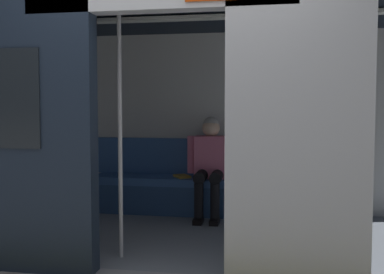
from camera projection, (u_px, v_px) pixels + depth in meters
The scene contains 6 objects.
train_car at pixel (180, 84), 4.56m from camera, with size 6.40×2.60×2.30m.
bench_seat at pixel (203, 187), 5.56m from camera, with size 2.72×0.44×0.44m.
person_seated at pixel (210, 160), 5.47m from camera, with size 0.55×0.68×1.17m.
handbag at pixel (246, 171), 5.54m from camera, with size 0.26×0.15×0.17m.
book at pixel (182, 176), 5.62m from camera, with size 0.15×0.22×0.03m, color gold.
grab_pole_door at pixel (120, 132), 3.95m from camera, with size 0.04×0.04×2.16m, color silver.
Camera 1 is at (-0.87, 3.36, 1.30)m, focal length 43.96 mm.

